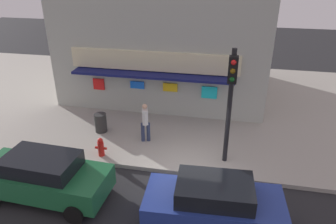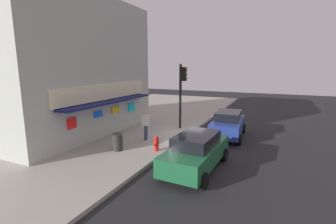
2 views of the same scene
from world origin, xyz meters
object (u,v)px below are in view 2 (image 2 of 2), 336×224
(trash_can, at_px, (118,142))
(parked_car_green, at_px, (196,151))
(parked_car_blue, at_px, (228,124))
(traffic_light, at_px, (182,88))
(fire_hydrant, at_px, (156,144))
(pedestrian, at_px, (146,124))

(trash_can, distance_m, parked_car_green, 4.42)
(parked_car_green, bearing_deg, parked_car_blue, -2.92)
(traffic_light, distance_m, fire_hydrant, 5.58)
(fire_hydrant, bearing_deg, traffic_light, 6.05)
(traffic_light, relative_size, parked_car_blue, 1.09)
(pedestrian, bearing_deg, traffic_light, -15.35)
(fire_hydrant, distance_m, parked_car_blue, 5.48)
(parked_car_green, bearing_deg, pedestrian, 58.08)
(trash_can, height_order, pedestrian, pedestrian)
(trash_can, xyz_separation_m, parked_car_blue, (5.48, -4.70, 0.26))
(pedestrian, distance_m, parked_car_green, 4.70)
(traffic_light, height_order, trash_can, traffic_light)
(traffic_light, height_order, parked_car_green, traffic_light)
(pedestrian, bearing_deg, parked_car_blue, -52.97)
(traffic_light, xyz_separation_m, parked_car_blue, (-0.24, -3.32, -2.22))
(traffic_light, xyz_separation_m, trash_can, (-5.72, 1.38, -2.48))
(pedestrian, height_order, parked_car_blue, pedestrian)
(traffic_light, xyz_separation_m, parked_car_green, (-5.95, -3.03, -2.25))
(pedestrian, xyz_separation_m, parked_car_blue, (3.23, -4.28, -0.27))
(pedestrian, distance_m, parked_car_blue, 5.36)
(fire_hydrant, xyz_separation_m, parked_car_green, (-1.00, -2.51, 0.28))
(fire_hydrant, xyz_separation_m, trash_can, (-0.77, 1.90, 0.05))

